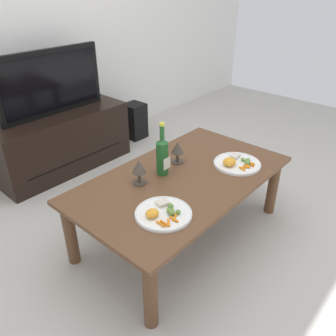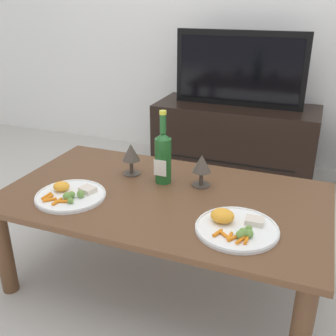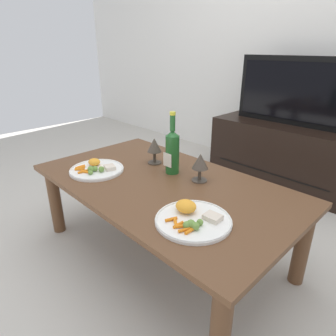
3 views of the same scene
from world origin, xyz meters
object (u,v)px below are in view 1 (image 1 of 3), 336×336
at_px(dinner_plate_right, 237,163).
at_px(floor_speaker, 135,121).
at_px(tv_stand, 61,141).
at_px(goblet_left, 139,168).
at_px(dinner_plate_left, 163,213).
at_px(tv_screen, 51,83).
at_px(goblet_right, 178,149).
at_px(wine_bottle, 162,155).
at_px(dining_table, 182,186).

bearing_deg(dinner_plate_right, floor_speaker, 70.80).
relative_size(tv_stand, goblet_left, 7.61).
xyz_separation_m(floor_speaker, dinner_plate_left, (-1.22, -1.51, 0.27)).
bearing_deg(tv_stand, tv_screen, -90.00).
bearing_deg(dinner_plate_right, dinner_plate_left, -179.94).
height_order(goblet_right, dinner_plate_right, goblet_right).
relative_size(tv_stand, dinner_plate_right, 3.83).
bearing_deg(tv_stand, goblet_left, -100.78).
height_order(floor_speaker, dinner_plate_left, dinner_plate_left).
distance_m(tv_screen, goblet_left, 1.26).
relative_size(tv_screen, wine_bottle, 2.73).
xyz_separation_m(goblet_left, dinner_plate_left, (-0.13, -0.31, -0.09)).
relative_size(tv_stand, floor_speaker, 3.17).
height_order(floor_speaker, dinner_plate_right, dinner_plate_right).
height_order(tv_stand, goblet_right, goblet_right).
distance_m(floor_speaker, goblet_left, 1.66).
xyz_separation_m(wine_bottle, goblet_right, (0.17, 0.02, -0.03)).
distance_m(dining_table, goblet_right, 0.25).
relative_size(dinner_plate_left, dinner_plate_right, 0.97).
bearing_deg(dinner_plate_left, dinner_plate_right, 0.06).
height_order(tv_stand, floor_speaker, tv_stand).
xyz_separation_m(goblet_right, dinner_plate_left, (-0.47, -0.31, -0.08)).
height_order(goblet_left, dinner_plate_left, goblet_left).
bearing_deg(goblet_left, dinner_plate_left, -113.49).
xyz_separation_m(tv_stand, floor_speaker, (0.85, -0.02, -0.07)).
distance_m(floor_speaker, goblet_right, 1.46).
xyz_separation_m(wine_bottle, dinner_plate_left, (-0.30, -0.28, -0.12)).
relative_size(dining_table, dinner_plate_right, 4.52).
bearing_deg(dinner_plate_left, dining_table, 25.11).
height_order(wine_bottle, dinner_plate_right, wine_bottle).
distance_m(goblet_left, dinner_plate_right, 0.64).
bearing_deg(floor_speaker, goblet_right, -122.33).
height_order(dining_table, dinner_plate_right, dinner_plate_right).
relative_size(wine_bottle, dinner_plate_left, 1.13).
distance_m(tv_stand, dinner_plate_right, 1.57).
xyz_separation_m(goblet_left, goblet_right, (0.34, -0.00, -0.00)).
bearing_deg(tv_screen, dinner_plate_left, -103.48).
distance_m(floor_speaker, wine_bottle, 1.58).
distance_m(tv_screen, dinner_plate_left, 1.59).
distance_m(dining_table, goblet_left, 0.31).
xyz_separation_m(dining_table, dinner_plate_left, (-0.35, -0.16, 0.08)).
bearing_deg(wine_bottle, floor_speaker, 53.25).
distance_m(wine_bottle, goblet_left, 0.17).
bearing_deg(wine_bottle, goblet_right, 8.24).
bearing_deg(dinner_plate_right, dining_table, 154.51).
xyz_separation_m(tv_screen, goblet_right, (0.11, -1.22, -0.22)).
relative_size(goblet_left, goblet_right, 1.04).
bearing_deg(goblet_left, tv_stand, 79.22).
height_order(wine_bottle, dinner_plate_left, wine_bottle).
bearing_deg(dining_table, tv_stand, 89.40).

